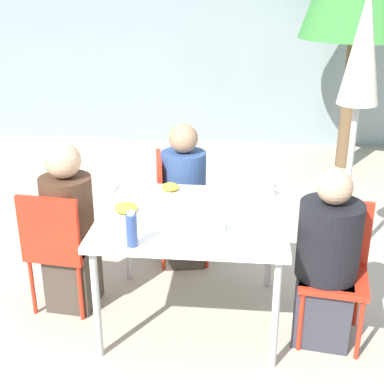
{
  "coord_description": "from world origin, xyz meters",
  "views": [
    {
      "loc": [
        0.29,
        -2.99,
        2.12
      ],
      "look_at": [
        0.0,
        0.0,
        0.9
      ],
      "focal_mm": 50.0,
      "sensor_mm": 36.0,
      "label": 1
    }
  ],
  "objects": [
    {
      "name": "building_facade",
      "position": [
        0.0,
        4.22,
        1.5
      ],
      "size": [
        10.0,
        0.2,
        3.0
      ],
      "color": "#89999E",
      "rests_on": "ground"
    },
    {
      "name": "person_far",
      "position": [
        -0.14,
        0.75,
        0.53
      ],
      "size": [
        0.35,
        0.35,
        1.13
      ],
      "rotation": [
        0.0,
        0.0,
        -1.39
      ],
      "color": "#473D33",
      "rests_on": "ground"
    },
    {
      "name": "salad_bowl",
      "position": [
        0.13,
        -0.21,
        0.79
      ],
      "size": [
        0.16,
        0.16,
        0.06
      ],
      "color": "white",
      "rests_on": "dining_table"
    },
    {
      "name": "chair_right",
      "position": [
        0.88,
        -0.05,
        0.51
      ],
      "size": [
        0.45,
        0.45,
        0.87
      ],
      "rotation": [
        0.0,
        0.0,
        2.99
      ],
      "color": "red",
      "rests_on": "ground"
    },
    {
      "name": "person_left",
      "position": [
        -0.82,
        0.09,
        0.55
      ],
      "size": [
        0.34,
        0.34,
        1.16
      ],
      "rotation": [
        0.0,
        0.0,
        -0.11
      ],
      "color": "#473D33",
      "rests_on": "ground"
    },
    {
      "name": "dining_table",
      "position": [
        0.0,
        0.0,
        0.69
      ],
      "size": [
        1.15,
        1.0,
        0.75
      ],
      "color": "white",
      "rests_on": "ground"
    },
    {
      "name": "ground_plane",
      "position": [
        0.0,
        0.0,
        0.0
      ],
      "size": [
        24.0,
        24.0,
        0.0
      ],
      "primitive_type": "plane",
      "color": "#B2A893"
    },
    {
      "name": "chair_far",
      "position": [
        -0.22,
        0.79,
        0.51
      ],
      "size": [
        0.46,
        0.46,
        0.87
      ],
      "rotation": [
        0.0,
        0.0,
        -1.39
      ],
      "color": "red",
      "rests_on": "ground"
    },
    {
      "name": "plate_0",
      "position": [
        -0.18,
        0.35,
        0.78
      ],
      "size": [
        0.22,
        0.22,
        0.06
      ],
      "color": "white",
      "rests_on": "dining_table"
    },
    {
      "name": "drinking_cup",
      "position": [
        0.49,
        0.34,
        0.8
      ],
      "size": [
        0.06,
        0.06,
        0.1
      ],
      "color": "silver",
      "rests_on": "dining_table"
    },
    {
      "name": "plate_1",
      "position": [
        -0.41,
        -0.03,
        0.78
      ],
      "size": [
        0.26,
        0.26,
        0.07
      ],
      "color": "white",
      "rests_on": "dining_table"
    },
    {
      "name": "closed_umbrella",
      "position": [
        1.07,
        0.72,
        1.51
      ],
      "size": [
        0.36,
        0.36,
        2.08
      ],
      "color": "#333333",
      "rests_on": "ground"
    },
    {
      "name": "chair_left",
      "position": [
        -0.88,
        0.01,
        0.51
      ],
      "size": [
        0.44,
        0.44,
        0.87
      ],
      "rotation": [
        0.0,
        0.0,
        -0.11
      ],
      "color": "red",
      "rests_on": "ground"
    },
    {
      "name": "bottle",
      "position": [
        -0.29,
        -0.44,
        0.85
      ],
      "size": [
        0.06,
        0.06,
        0.2
      ],
      "color": "#334C8E",
      "rests_on": "dining_table"
    },
    {
      "name": "person_right",
      "position": [
        0.82,
        -0.12,
        0.52
      ],
      "size": [
        0.38,
        0.38,
        1.12
      ],
      "rotation": [
        0.0,
        0.0,
        2.99
      ],
      "color": "#383842",
      "rests_on": "ground"
    }
  ]
}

